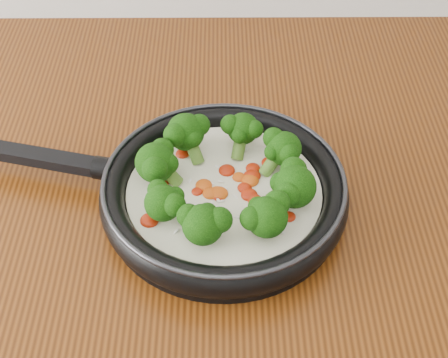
{
  "coord_description": "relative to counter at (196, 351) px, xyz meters",
  "views": [
    {
      "loc": [
        0.05,
        0.49,
        1.49
      ],
      "look_at": [
        0.05,
        1.04,
        0.95
      ],
      "focal_mm": 51.69,
      "sensor_mm": 36.0,
      "label": 1
    }
  ],
  "objects": [
    {
      "name": "skillet",
      "position": [
        0.05,
        -0.07,
        0.48
      ],
      "size": [
        0.5,
        0.37,
        0.09
      ],
      "color": "black",
      "rests_on": "counter"
    },
    {
      "name": "counter",
      "position": [
        0.0,
        0.0,
        0.0
      ],
      "size": [
        1.6,
        0.8,
        0.9
      ],
      "primitive_type": "cube",
      "color": "#3C1906",
      "rests_on": "ground"
    }
  ]
}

